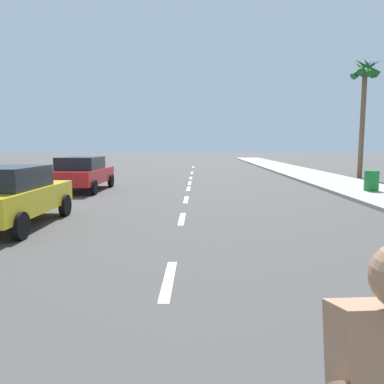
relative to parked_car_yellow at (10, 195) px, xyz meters
The scene contains 14 objects.
ground_plane 9.23m from the parked_car_yellow, 61.46° to the left, with size 160.00×160.00×0.00m, color #423F3D.
sidewalk_strip 16.05m from the parked_car_yellow, 38.91° to the left, with size 3.60×80.00×0.14m, color #9E998E.
lane_stripe_2 5.89m from the parked_car_yellow, 41.16° to the right, with size 0.16×1.80×0.01m, color white.
lane_stripe_3 4.60m from the parked_car_yellow, 14.21° to the left, with size 0.16×1.80×0.01m, color white.
lane_stripe_4 6.65m from the parked_car_yellow, 48.30° to the left, with size 0.16×1.80×0.01m, color white.
lane_stripe_5 9.76m from the parked_car_yellow, 63.15° to the left, with size 0.16×1.80×0.01m, color white.
lane_stripe_6 12.20m from the parked_car_yellow, 68.85° to the left, with size 0.16×1.80×0.01m, color white.
lane_stripe_7 15.28m from the parked_car_yellow, 73.27° to the left, with size 0.16×1.80×0.01m, color white.
lane_stripe_8 19.62m from the parked_car_yellow, 77.06° to the left, with size 0.16×1.80×0.01m, color white.
lane_stripe_9 27.00m from the parked_car_yellow, 80.64° to the left, with size 0.16×1.80×0.01m, color white.
parked_car_yellow is the anchor object (origin of this frame).
parked_car_red 7.75m from the parked_car_yellow, 93.62° to the left, with size 2.08×4.47×1.57m.
palm_tree_far 21.85m from the parked_car_yellow, 44.17° to the left, with size 1.82×1.95×7.58m.
trash_bin_far 14.12m from the parked_car_yellow, 28.89° to the left, with size 0.60×0.60×0.87m, color #19722D.
Camera 1 is at (0.46, 2.37, 2.11)m, focal length 35.35 mm.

